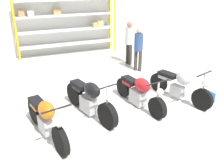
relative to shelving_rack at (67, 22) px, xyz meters
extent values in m
plane|color=silver|center=(-0.14, -5.98, -1.46)|extent=(30.00, 30.00, 0.00)
cube|color=silver|center=(-0.14, 0.36, 0.34)|extent=(30.00, 0.08, 3.60)
cylinder|color=gold|center=(-2.15, -0.28, -0.06)|extent=(0.08, 0.08, 2.80)
cylinder|color=gold|center=(2.20, -0.28, -0.06)|extent=(0.08, 0.08, 2.80)
cylinder|color=gold|center=(-2.15, 0.27, -0.06)|extent=(0.08, 0.08, 2.80)
cylinder|color=gold|center=(2.20, 0.27, -0.06)|extent=(0.08, 0.08, 2.80)
cube|color=silver|center=(0.02, 0.00, -1.00)|extent=(4.35, 0.55, 0.05)
cube|color=silver|center=(0.02, 0.00, -0.36)|extent=(4.35, 0.55, 0.05)
cube|color=silver|center=(0.02, 0.00, 0.28)|extent=(4.35, 0.55, 0.05)
cube|color=silver|center=(0.02, 0.00, 0.92)|extent=(4.35, 0.55, 0.05)
cube|color=#A87F51|center=(-1.85, 0.10, 0.45)|extent=(0.25, 0.29, 0.28)
cube|color=silver|center=(1.45, 0.07, -0.22)|extent=(0.29, 0.26, 0.22)
cube|color=tan|center=(-0.36, 0.11, 0.44)|extent=(0.34, 0.21, 0.26)
cube|color=tan|center=(1.32, -0.07, -0.25)|extent=(0.28, 0.20, 0.17)
cube|color=tan|center=(1.56, 0.00, -0.19)|extent=(0.28, 0.30, 0.29)
cube|color=silver|center=(-1.49, -0.10, 0.42)|extent=(0.25, 0.26, 0.23)
cylinder|color=black|center=(-1.82, -6.99, -1.15)|extent=(0.25, 0.63, 0.62)
cylinder|color=black|center=(-2.15, -5.55, -1.15)|extent=(0.25, 0.63, 0.62)
cube|color=#ADADB2|center=(-1.99, -6.22, -1.18)|extent=(0.30, 0.47, 0.36)
ellipsoid|color=orange|center=(-1.96, -6.39, -0.73)|extent=(0.42, 0.57, 0.36)
cube|color=black|center=(-2.08, -5.84, -0.79)|extent=(0.37, 0.60, 0.10)
cube|color=orange|center=(-2.09, -5.80, -0.88)|extent=(0.30, 0.43, 0.12)
cylinder|color=#ADADB2|center=(-1.82, -6.97, -0.80)|extent=(0.06, 0.06, 0.70)
sphere|color=silver|center=(-1.81, -7.04, -0.66)|extent=(0.23, 0.23, 0.23)
cylinder|color=black|center=(-1.83, -6.94, -0.45)|extent=(0.60, 0.17, 0.04)
cylinder|color=black|center=(-0.61, -6.44, -1.15)|extent=(0.31, 0.65, 0.64)
cylinder|color=black|center=(-1.01, -5.00, -1.15)|extent=(0.31, 0.65, 0.64)
cube|color=#ADADB2|center=(-0.82, -5.67, -1.18)|extent=(0.39, 0.54, 0.41)
ellipsoid|color=black|center=(-0.78, -5.84, -0.72)|extent=(0.45, 0.62, 0.37)
cube|color=black|center=(-0.93, -5.27, -0.77)|extent=(0.40, 0.62, 0.10)
cube|color=black|center=(-0.94, -5.25, -0.86)|extent=(0.32, 0.45, 0.12)
cylinder|color=#ADADB2|center=(-0.61, -6.43, -0.79)|extent=(0.06, 0.06, 0.71)
sphere|color=silver|center=(-0.60, -6.49, -0.65)|extent=(0.16, 0.16, 0.16)
cylinder|color=black|center=(-0.62, -6.40, -0.44)|extent=(0.56, 0.19, 0.04)
cylinder|color=black|center=(0.69, -6.52, -1.18)|extent=(0.22, 0.58, 0.56)
cylinder|color=black|center=(0.46, -5.04, -1.18)|extent=(0.22, 0.58, 0.56)
cube|color=#ADADB2|center=(0.57, -5.73, -1.21)|extent=(0.32, 0.52, 0.40)
ellipsoid|color=#B2191E|center=(0.59, -5.90, -0.79)|extent=(0.39, 0.59, 0.37)
cube|color=black|center=(0.50, -5.34, -0.84)|extent=(0.34, 0.57, 0.10)
cube|color=#B2191E|center=(0.50, -5.29, -0.93)|extent=(0.28, 0.41, 0.12)
cylinder|color=#ADADB2|center=(0.69, -6.50, -0.84)|extent=(0.06, 0.06, 0.67)
sphere|color=silver|center=(0.70, -6.57, -0.72)|extent=(0.17, 0.17, 0.17)
cylinder|color=black|center=(0.68, -6.47, -0.51)|extent=(0.70, 0.14, 0.04)
cylinder|color=black|center=(2.02, -6.59, -1.17)|extent=(0.28, 0.60, 0.60)
cylinder|color=black|center=(1.59, -5.15, -1.17)|extent=(0.28, 0.60, 0.60)
cube|color=#ADADB2|center=(1.79, -5.82, -1.19)|extent=(0.31, 0.43, 0.32)
ellipsoid|color=#B7B7BF|center=(1.84, -5.99, -0.75)|extent=(0.45, 0.54, 0.39)
cube|color=black|center=(1.68, -5.46, -0.81)|extent=(0.44, 0.65, 0.10)
cube|color=#B7B7BF|center=(1.66, -5.41, -0.90)|extent=(0.35, 0.47, 0.12)
cylinder|color=#ADADB2|center=(2.02, -6.57, -0.81)|extent=(0.06, 0.06, 0.71)
sphere|color=silver|center=(2.04, -6.64, -0.67)|extent=(0.24, 0.24, 0.24)
cylinder|color=black|center=(2.01, -6.54, -0.45)|extent=(0.63, 0.22, 0.04)
cylinder|color=#38332D|center=(1.88, -2.33, -1.05)|extent=(0.13, 0.13, 0.83)
cylinder|color=#38332D|center=(1.94, -2.50, -1.05)|extent=(0.13, 0.13, 0.83)
cylinder|color=beige|center=(1.91, -2.41, -0.31)|extent=(0.40, 0.40, 0.66)
sphere|color=#9E7051|center=(1.91, -2.41, 0.13)|extent=(0.22, 0.22, 0.22)
cylinder|color=#38332D|center=(1.83, -3.17, -1.07)|extent=(0.13, 0.13, 0.78)
cylinder|color=#38332D|center=(1.94, -3.30, -1.07)|extent=(0.13, 0.13, 0.78)
cylinder|color=navy|center=(1.89, -3.24, -0.37)|extent=(0.45, 0.45, 0.62)
sphere|color=tan|center=(1.89, -3.24, 0.04)|extent=(0.21, 0.21, 0.21)
cube|color=#1E4C8C|center=(2.42, -6.30, -1.32)|extent=(0.44, 0.26, 0.28)
camera|label=1|loc=(-2.44, -11.11, 1.81)|focal=40.00mm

